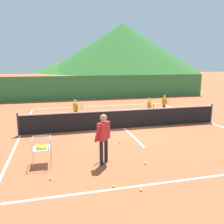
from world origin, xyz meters
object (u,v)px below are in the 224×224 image
object	(u,v)px
student_1	(149,106)
tennis_ball_2	(151,131)
ball_cart	(42,147)
tennis_ball_0	(96,140)
tennis_ball_8	(146,163)
student_2	(164,102)
tennis_ball_6	(51,179)
tennis_ball_4	(166,151)
tennis_net	(124,119)
instructor	(103,134)
tennis_ball_7	(113,186)
tennis_ball_5	(141,190)
tennis_ball_1	(120,142)
student_0	(76,108)

from	to	relation	value
student_1	tennis_ball_2	world-z (taller)	student_1
student_1	ball_cart	bearing A→B (deg)	-138.94
tennis_ball_0	tennis_ball_8	distance (m)	2.95
student_2	tennis_ball_2	distance (m)	4.66
tennis_ball_6	tennis_ball_4	bearing A→B (deg)	15.51
tennis_net	instructor	bearing A→B (deg)	-115.84
tennis_ball_7	student_2	bearing A→B (deg)	56.32
student_1	tennis_ball_6	distance (m)	8.56
tennis_ball_2	tennis_ball_4	bearing A→B (deg)	-100.53
student_2	tennis_ball_5	distance (m)	10.04
ball_cart	tennis_ball_2	bearing A→B (deg)	27.10
tennis_ball_1	tennis_ball_6	xyz separation A→B (m)	(-2.77, -2.52, 0.00)
tennis_ball_4	ball_cart	bearing A→B (deg)	179.66
ball_cart	tennis_ball_5	size ratio (longest dim) A/B	13.22
tennis_ball_1	tennis_ball_7	distance (m)	3.51
student_0	tennis_ball_2	distance (m)	4.62
tennis_ball_6	tennis_ball_8	bearing A→B (deg)	6.10
tennis_ball_1	tennis_ball_8	size ratio (longest dim) A/B	1.00
student_0	tennis_ball_2	bearing A→B (deg)	-42.98
student_1	tennis_ball_0	distance (m)	5.11
tennis_ball_7	tennis_ball_2	bearing A→B (deg)	56.50
tennis_ball_8	instructor	bearing A→B (deg)	161.15
tennis_ball_0	tennis_ball_6	bearing A→B (deg)	-121.67
instructor	tennis_ball_5	distance (m)	2.27
tennis_ball_5	tennis_ball_6	bearing A→B (deg)	153.09
ball_cart	tennis_ball_0	bearing A→B (deg)	40.66
student_1	ball_cart	world-z (taller)	student_1
ball_cart	tennis_ball_1	world-z (taller)	ball_cart
ball_cart	student_2	bearing A→B (deg)	40.23
tennis_ball_7	tennis_ball_8	distance (m)	1.79
tennis_ball_5	tennis_ball_7	distance (m)	0.75
tennis_ball_7	tennis_ball_1	bearing A→B (deg)	71.62
tennis_ball_1	tennis_ball_2	xyz separation A→B (m)	(1.90, 1.20, 0.00)
student_1	tennis_ball_7	distance (m)	8.26
ball_cart	tennis_ball_7	world-z (taller)	ball_cart
ball_cart	tennis_ball_8	xyz separation A→B (m)	(3.32, -0.86, -0.55)
student_0	ball_cart	world-z (taller)	student_0
student_2	student_1	bearing A→B (deg)	-143.10
tennis_ball_0	tennis_ball_2	world-z (taller)	same
tennis_ball_6	tennis_ball_8	distance (m)	3.07
tennis_ball_4	tennis_ball_6	world-z (taller)	same
student_0	tennis_ball_8	world-z (taller)	student_0
tennis_ball_0	tennis_ball_5	size ratio (longest dim) A/B	1.00
student_1	tennis_ball_8	size ratio (longest dim) A/B	17.86
tennis_ball_4	tennis_ball_6	distance (m)	4.35
tennis_ball_5	student_1	bearing A→B (deg)	66.04
tennis_ball_2	tennis_ball_7	world-z (taller)	same
tennis_ball_2	tennis_ball_8	distance (m)	3.76
tennis_ball_0	tennis_ball_8	xyz separation A→B (m)	(1.18, -2.71, 0.00)
student_1	tennis_ball_8	xyz separation A→B (m)	(-2.63, -6.05, -0.70)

